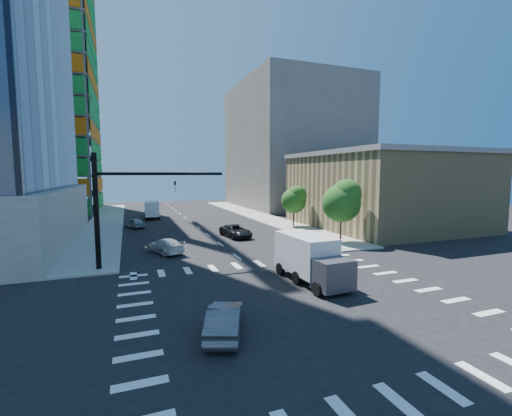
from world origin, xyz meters
name	(u,v)px	position (x,y,z in m)	size (l,w,h in m)	color
ground	(298,302)	(0.00, 0.00, 0.00)	(160.00, 160.00, 0.00)	black
road_markings	(298,302)	(0.00, 0.00, 0.01)	(20.00, 20.00, 0.01)	silver
sidewalk_ne	(257,215)	(12.50, 40.00, 0.07)	(5.00, 60.00, 0.15)	#9B9993
sidewalk_nw	(106,222)	(-12.50, 40.00, 0.07)	(5.00, 60.00, 0.15)	#9B9993
construction_building	(23,85)	(-27.41, 61.93, 24.61)	(25.16, 34.50, 70.60)	slate
commercial_building	(383,190)	(25.00, 22.00, 5.31)	(20.50, 22.50, 10.60)	tan
bg_building_ne	(292,146)	(27.00, 55.00, 14.00)	(24.00, 30.00, 28.00)	#5D5853
signal_mast_nw	(117,200)	(-10.00, 11.50, 5.49)	(10.20, 0.40, 9.00)	black
tree_south	(343,200)	(12.63, 13.90, 4.69)	(4.16, 4.16, 6.82)	#382316
tree_north	(295,199)	(12.93, 25.90, 3.99)	(3.54, 3.52, 5.78)	#382316
car_nb_far	(236,231)	(2.77, 21.32, 0.74)	(2.46, 5.34, 1.48)	black
car_sb_near	(165,246)	(-6.01, 15.79, 0.70)	(1.96, 4.81, 1.40)	silver
car_sb_mid	(135,223)	(-8.42, 33.04, 0.70)	(1.65, 4.11, 1.40)	gray
car_sb_cross	(225,320)	(-5.12, -2.35, 0.71)	(1.51, 4.33, 1.43)	#56565B
box_truck_near	(313,263)	(2.61, 2.88, 1.42)	(2.93, 6.25, 3.21)	black
box_truck_far	(152,211)	(-5.47, 43.15, 1.31)	(2.61, 5.74, 2.97)	black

